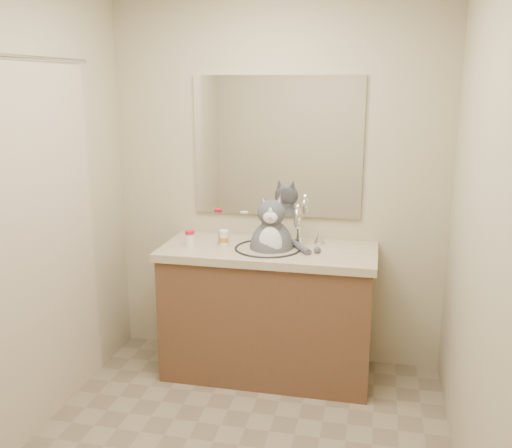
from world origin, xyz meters
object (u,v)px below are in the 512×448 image
(cat, at_px, (272,245))
(grey_canister, at_px, (222,237))
(pill_bottle_redcap, at_px, (190,238))
(pill_bottle_orange, at_px, (224,238))

(cat, relative_size, grey_canister, 7.60)
(grey_canister, bearing_deg, pill_bottle_redcap, -147.78)
(pill_bottle_redcap, bearing_deg, pill_bottle_orange, 13.50)
(cat, height_order, pill_bottle_orange, cat)
(pill_bottle_orange, height_order, grey_canister, pill_bottle_orange)
(cat, bearing_deg, pill_bottle_orange, 177.58)
(pill_bottle_orange, distance_m, grey_canister, 0.07)
(cat, bearing_deg, grey_canister, 166.81)
(grey_canister, bearing_deg, pill_bottle_orange, -62.85)
(pill_bottle_redcap, distance_m, pill_bottle_orange, 0.21)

